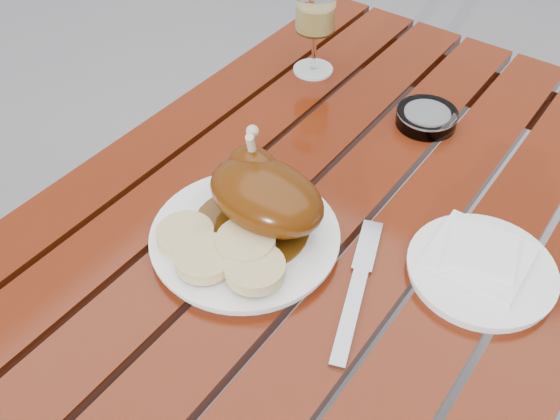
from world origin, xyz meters
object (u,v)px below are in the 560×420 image
object	(u,v)px
table	(327,335)
ashtray	(426,118)
wine_glass	(315,28)
dinner_plate	(245,238)
side_plate	(481,270)

from	to	relation	value
table	ashtray	bearing A→B (deg)	86.16
table	wine_glass	distance (m)	0.60
dinner_plate	side_plate	distance (m)	0.34
wine_glass	side_plate	world-z (taller)	wine_glass
dinner_plate	ashtray	distance (m)	0.43
table	ashtray	world-z (taller)	ashtray
side_plate	wine_glass	bearing A→B (deg)	148.26
side_plate	ashtray	world-z (taller)	ashtray
dinner_plate	wine_glass	distance (m)	0.49
table	side_plate	size ratio (longest dim) A/B	5.75
dinner_plate	side_plate	bearing A→B (deg)	25.66
ashtray	side_plate	bearing A→B (deg)	-50.84
dinner_plate	side_plate	size ratio (longest dim) A/B	1.34
table	wine_glass	bearing A→B (deg)	130.30
side_plate	ashtray	size ratio (longest dim) A/B	1.91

